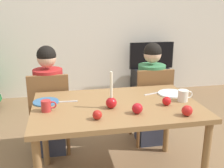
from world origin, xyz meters
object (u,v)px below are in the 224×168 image
tv (152,55)px  apple_by_left_plate (137,108)px  apple_near_candle (167,101)px  dining_table (117,113)px  apple_by_right_mug (97,115)px  chair_left (50,109)px  tv_stand (150,81)px  plate_left (46,102)px  plate_right (172,93)px  mug_right (183,96)px  mug_left (47,106)px  person_right_child (151,96)px  candle_centerpiece (111,101)px  chair_right (151,102)px  apple_far_edge (187,111)px  person_left_child (50,103)px

tv → apple_by_left_plate: tv is taller
tv → apple_near_candle: bearing=-106.6°
dining_table → apple_by_right_mug: bearing=-126.6°
chair_left → tv_stand: size_ratio=1.41×
plate_left → apple_by_left_plate: apple_by_left_plate is taller
plate_left → plate_right: size_ratio=0.86×
mug_right → mug_left: bearing=-179.7°
mug_right → apple_by_right_mug: bearing=-163.2°
apple_near_candle → apple_by_left_plate: (-0.29, -0.12, 0.00)m
plate_left → apple_by_right_mug: (0.39, -0.43, 0.03)m
apple_by_left_plate → apple_near_candle: bearing=22.7°
person_right_child → mug_right: 0.72m
candle_centerpiece → apple_by_left_plate: 0.23m
chair_right → tv_stand: size_ratio=1.41×
dining_table → plate_right: 0.59m
mug_left → apple_by_right_mug: (0.37, -0.23, -0.01)m
mug_right → apple_far_edge: bearing=-110.8°
mug_right → apple_by_right_mug: (-0.79, -0.24, -0.01)m
dining_table → person_left_child: 0.87m
chair_left → apple_near_candle: (0.99, -0.71, 0.28)m
person_left_child → apple_near_candle: bearing=-37.0°
mug_left → mug_right: size_ratio=0.89×
apple_far_edge → dining_table: bearing=144.3°
mug_left → apple_by_left_plate: bearing=-14.9°
apple_near_candle → person_right_child: bearing=80.2°
chair_right → tv: (0.59, 1.69, 0.20)m
mug_left → apple_near_candle: mug_left is taller
plate_left → mug_left: bearing=-85.4°
plate_right → mug_left: (-1.14, -0.20, 0.04)m
tv_stand → tv: tv is taller
dining_table → mug_right: mug_right is taller
person_left_child → person_right_child: bearing=0.0°
candle_centerpiece → mug_right: (0.65, 0.04, -0.01)m
mug_left → apple_near_candle: 0.98m
tv → mug_left: tv is taller
apple_far_edge → person_left_child: bearing=137.1°
candle_centerpiece → apple_far_edge: candle_centerpiece is taller
plate_right → apple_by_left_plate: apple_by_left_plate is taller
person_right_child → mug_right: person_right_child is taller
tv_stand → mug_left: bearing=-125.9°
dining_table → chair_left: 0.86m
candle_centerpiece → apple_far_edge: bearing=-26.4°
chair_left → mug_right: (1.17, -0.64, 0.29)m
person_right_child → mug_left: person_right_child is taller
tv_stand → mug_right: (-0.54, -2.34, 0.56)m
plate_right → apple_near_candle: 0.31m
mug_left → apple_far_edge: 1.09m
plate_right → chair_right: bearing=94.2°
dining_table → apple_by_left_plate: (0.11, -0.22, 0.13)m
person_left_child → apple_near_candle: person_left_child is taller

